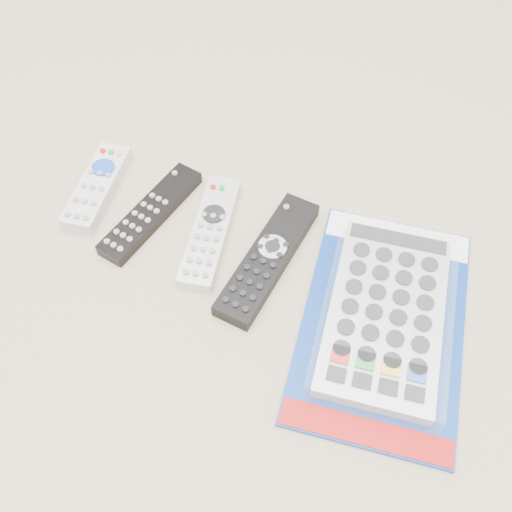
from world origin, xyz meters
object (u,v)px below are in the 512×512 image
(remote_small_grey, at_px, (97,187))
(remote_slim_black, at_px, (151,213))
(remote_silver_dvd, at_px, (210,232))
(jumbo_remote_packaged, at_px, (386,313))
(remote_large_black, at_px, (268,258))

(remote_small_grey, relative_size, remote_slim_black, 0.86)
(remote_silver_dvd, height_order, jumbo_remote_packaged, jumbo_remote_packaged)
(remote_silver_dvd, relative_size, remote_large_black, 0.88)
(remote_slim_black, relative_size, jumbo_remote_packaged, 0.55)
(remote_small_grey, height_order, jumbo_remote_packaged, jumbo_remote_packaged)
(remote_slim_black, relative_size, remote_silver_dvd, 0.99)
(remote_silver_dvd, bearing_deg, jumbo_remote_packaged, -19.67)
(remote_slim_black, height_order, remote_silver_dvd, same)
(jumbo_remote_packaged, bearing_deg, remote_slim_black, 166.81)
(remote_slim_black, bearing_deg, remote_large_black, 7.11)
(remote_large_black, height_order, jumbo_remote_packaged, jumbo_remote_packaged)
(remote_slim_black, xyz_separation_m, remote_silver_dvd, (0.10, -0.00, 0.00))
(remote_small_grey, xyz_separation_m, jumbo_remote_packaged, (0.47, -0.06, 0.01))
(remote_small_grey, height_order, remote_large_black, same)
(remote_slim_black, bearing_deg, remote_small_grey, -177.09)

